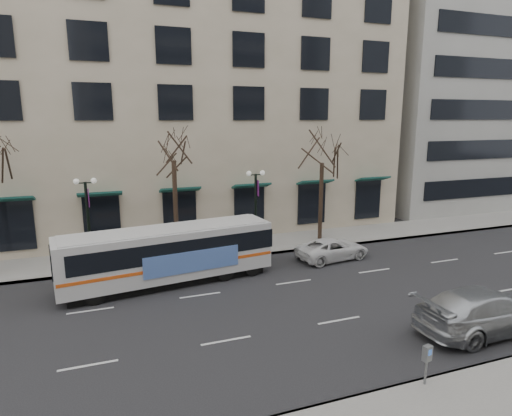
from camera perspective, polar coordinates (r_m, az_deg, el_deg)
name	(u,v)px	position (r m, az deg, el deg)	size (l,w,h in m)	color
ground	(212,315)	(19.36, -5.93, -14.06)	(160.00, 160.00, 0.00)	black
sidewalk_far	(252,246)	(28.72, -0.58, -5.03)	(80.00, 4.00, 0.15)	gray
building_hotel	(122,73)	(38.15, -17.44, 16.76)	(40.00, 20.00, 24.00)	tan
building_office	(455,30)	(53.09, 25.06, 20.71)	(25.00, 20.00, 35.00)	#999993
tree_far_mid	(173,145)	(26.09, -11.00, 8.31)	(3.60, 3.60, 8.55)	black
tree_far_right	(322,149)	(29.38, 8.85, 7.83)	(3.60, 3.60, 8.06)	black
lamp_post_left	(88,218)	(25.75, -21.46, -1.28)	(1.22, 0.45, 5.21)	black
lamp_post_right	(256,206)	(27.28, -0.02, 0.28)	(1.22, 0.45, 5.21)	black
city_bus	(170,253)	(22.62, -11.42, -5.92)	(11.13, 3.75, 2.96)	silver
silver_car	(486,310)	(19.94, 28.28, -11.92)	(2.48, 6.09, 1.77)	#B7BBC0
white_pickup	(333,249)	(26.56, 10.18, -5.38)	(2.11, 4.57, 1.27)	white
pay_station	(427,356)	(15.22, 21.84, -17.90)	(0.32, 0.24, 1.33)	gray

